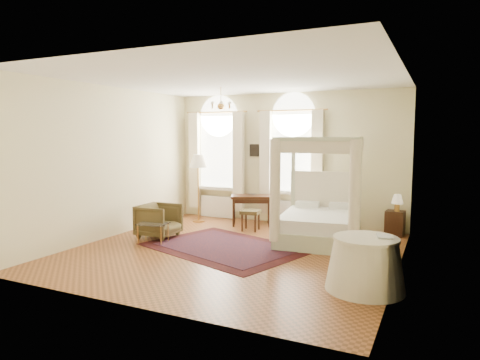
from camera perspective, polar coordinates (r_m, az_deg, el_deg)
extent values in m
plane|color=brown|center=(8.42, -0.85, -9.44)|extent=(6.00, 6.00, 0.00)
plane|color=beige|center=(10.91, 6.10, 2.85)|extent=(6.00, 0.00, 6.00)
plane|color=beige|center=(5.62, -14.48, -0.25)|extent=(6.00, 0.00, 6.00)
plane|color=beige|center=(9.83, -16.77, 2.29)|extent=(0.00, 6.00, 6.00)
plane|color=beige|center=(7.33, 20.68, 0.98)|extent=(0.00, 6.00, 6.00)
plane|color=white|center=(8.19, -0.89, 13.42)|extent=(6.00, 6.00, 0.00)
cube|color=white|center=(11.64, -2.83, 3.81)|extent=(1.10, 0.04, 1.90)
cylinder|color=white|center=(11.64, -2.85, 8.49)|extent=(1.10, 0.04, 1.10)
cube|color=white|center=(11.64, -3.01, -1.08)|extent=(1.32, 0.24, 0.08)
cube|color=beige|center=(11.83, -6.08, 2.61)|extent=(0.28, 0.14, 2.60)
cube|color=beige|center=(11.20, -0.20, 2.45)|extent=(0.28, 0.14, 2.60)
cube|color=white|center=(11.73, -2.95, -3.54)|extent=(1.00, 0.12, 0.58)
cube|color=white|center=(10.81, 7.06, 3.61)|extent=(1.10, 0.04, 1.90)
cylinder|color=white|center=(10.81, 7.13, 8.64)|extent=(1.10, 0.04, 1.10)
cube|color=white|center=(10.81, 6.84, -1.66)|extent=(1.32, 0.24, 0.08)
cube|color=beige|center=(10.89, 3.41, 2.34)|extent=(0.28, 0.14, 2.60)
cube|color=beige|center=(10.47, 10.24, 2.11)|extent=(0.28, 0.14, 2.60)
cube|color=white|center=(10.91, 6.84, -4.30)|extent=(1.00, 0.12, 0.58)
cylinder|color=#B6843C|center=(9.63, -2.57, 11.10)|extent=(0.02, 0.02, 0.40)
sphere|color=#B6843C|center=(9.62, -2.57, 9.79)|extent=(0.16, 0.16, 0.16)
sphere|color=#FBE8C3|center=(9.52, -1.38, 10.26)|extent=(0.07, 0.07, 0.07)
sphere|color=#FBE8C3|center=(9.74, -1.46, 10.16)|extent=(0.07, 0.07, 0.07)
sphere|color=#FBE8C3|center=(9.84, -2.62, 10.11)|extent=(0.07, 0.07, 0.07)
sphere|color=#FBE8C3|center=(9.73, -3.73, 10.16)|extent=(0.07, 0.07, 0.07)
sphere|color=#FBE8C3|center=(9.51, -3.71, 10.25)|extent=(0.07, 0.07, 0.07)
sphere|color=#FBE8C3|center=(9.40, -2.52, 10.31)|extent=(0.07, 0.07, 0.07)
cube|color=black|center=(11.18, 1.93, 3.98)|extent=(0.26, 0.03, 0.32)
cube|color=black|center=(10.48, 13.59, 4.23)|extent=(0.22, 0.03, 0.26)
cube|color=#B9C09C|center=(9.23, 10.52, -7.08)|extent=(1.84, 2.17, 0.34)
cube|color=white|center=(9.17, 10.55, -5.24)|extent=(1.74, 2.06, 0.26)
cube|color=beige|center=(10.04, 11.30, -2.10)|extent=(1.60, 0.28, 1.13)
cube|color=#B9C09C|center=(10.10, 7.12, -0.63)|extent=(0.09, 0.09, 2.17)
cube|color=#B9C09C|center=(9.93, 15.59, -0.92)|extent=(0.09, 0.09, 2.17)
cube|color=#B9C09C|center=(8.29, 4.68, -2.05)|extent=(0.09, 0.09, 2.17)
cube|color=#B9C09C|center=(8.08, 15.02, -2.45)|extent=(0.09, 0.09, 2.17)
cube|color=#B9C09C|center=(9.92, 11.45, 5.45)|extent=(1.60, 0.28, 0.08)
cube|color=#B9C09C|center=(8.07, 9.92, 5.38)|extent=(1.60, 0.28, 0.08)
cube|color=#B9C09C|center=(9.12, 6.10, 5.50)|extent=(0.33, 1.97, 0.08)
cube|color=#B9C09C|center=(8.93, 15.53, 5.30)|extent=(0.33, 1.97, 0.08)
cube|color=beige|center=(9.93, 11.43, 4.69)|extent=(1.65, 0.25, 0.26)
cube|color=beige|center=(8.07, 9.90, 4.44)|extent=(1.65, 0.25, 0.26)
cube|color=beige|center=(9.12, 6.09, 4.67)|extent=(0.30, 2.02, 0.26)
cube|color=beige|center=(8.94, 15.50, 4.46)|extent=(0.30, 2.02, 0.26)
cylinder|color=beige|center=(8.28, 4.69, -1.41)|extent=(0.21, 0.21, 1.98)
cylinder|color=beige|center=(8.07, 15.04, -1.78)|extent=(0.21, 0.21, 1.98)
cube|color=#3A1C10|center=(10.22, 19.96, -5.44)|extent=(0.43, 0.39, 0.56)
cylinder|color=#B6843C|center=(10.10, 20.21, -3.43)|extent=(0.11, 0.11, 0.18)
cone|color=#FBE8C3|center=(10.07, 20.25, -2.39)|extent=(0.26, 0.26, 0.20)
cube|color=#3A1C10|center=(10.63, 1.54, -2.23)|extent=(1.13, 0.89, 0.06)
cube|color=#3A1C10|center=(10.64, 1.54, -2.71)|extent=(1.00, 0.75, 0.10)
cylinder|color=#3A1C10|center=(10.89, -0.80, -4.00)|extent=(0.05, 0.05, 0.70)
cylinder|color=#3A1C10|center=(10.90, 3.85, -4.01)|extent=(0.05, 0.05, 0.70)
cylinder|color=#3A1C10|center=(10.50, -0.88, -4.38)|extent=(0.05, 0.05, 0.70)
cylinder|color=#3A1C10|center=(10.50, 3.95, -4.39)|extent=(0.05, 0.05, 0.70)
imported|color=black|center=(10.75, 1.63, -1.90)|extent=(0.39, 0.32, 0.03)
cube|color=#4B4020|center=(10.09, 1.42, -4.26)|extent=(0.48, 0.48, 0.08)
cylinder|color=#3A1C10|center=(10.03, 0.29, -5.74)|extent=(0.04, 0.04, 0.40)
cylinder|color=#3A1C10|center=(9.94, 2.05, -5.85)|extent=(0.04, 0.04, 0.40)
cylinder|color=#3A1C10|center=(10.33, 0.81, -5.40)|extent=(0.04, 0.04, 0.40)
cylinder|color=#3A1C10|center=(10.25, 2.53, -5.50)|extent=(0.04, 0.04, 0.40)
imported|color=#4D4021|center=(9.63, -10.77, -5.33)|extent=(0.83, 0.80, 0.74)
cube|color=white|center=(9.14, -11.53, -5.73)|extent=(0.67, 0.52, 0.02)
cylinder|color=#B6843C|center=(9.16, -13.46, -7.05)|extent=(0.02, 0.02, 0.40)
cylinder|color=#B6843C|center=(8.92, -10.49, -7.33)|extent=(0.02, 0.02, 0.40)
cylinder|color=#B6843C|center=(9.45, -12.46, -6.62)|extent=(0.02, 0.02, 0.40)
cylinder|color=#B6843C|center=(9.22, -9.56, -6.87)|extent=(0.02, 0.02, 0.40)
cylinder|color=#B6843C|center=(11.24, -5.52, -5.46)|extent=(0.31, 0.31, 0.03)
cylinder|color=#B6843C|center=(11.12, -5.56, -1.66)|extent=(0.04, 0.04, 1.53)
cone|color=#FBE8C3|center=(11.04, -5.60, 2.54)|extent=(0.45, 0.45, 0.33)
cube|color=#420F11|center=(8.68, -1.95, -8.95)|extent=(3.58, 3.04, 0.01)
cube|color=black|center=(8.68, -1.95, -8.91)|extent=(2.98, 2.44, 0.01)
cone|color=white|center=(6.57, 16.37, -10.82)|extent=(1.14, 1.14, 0.74)
cylinder|color=white|center=(6.47, 16.47, -7.50)|extent=(0.94, 0.94, 0.04)
imported|color=black|center=(6.53, 17.78, -7.13)|extent=(0.26, 0.31, 0.03)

